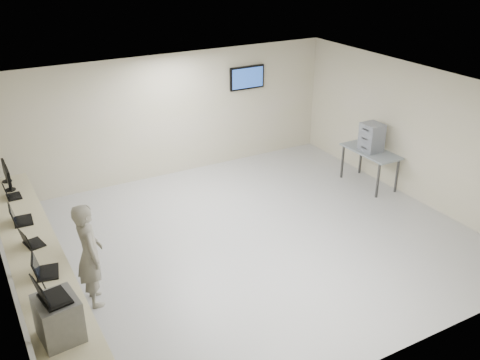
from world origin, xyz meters
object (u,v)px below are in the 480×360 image
soldier (90,255)px  equipment_box (59,318)px  side_table (371,154)px  workbench (35,254)px

soldier → equipment_box: bearing=158.2°
soldier → side_table: soldier is taller
workbench → soldier: soldier is taller
workbench → soldier: size_ratio=3.60×
workbench → side_table: (7.19, 0.76, -0.08)m
equipment_box → soldier: bearing=59.7°
soldier → side_table: (6.49, 1.17, -0.08)m
equipment_box → soldier: soldier is taller
soldier → side_table: size_ratio=1.21×
side_table → workbench: bearing=-174.0°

